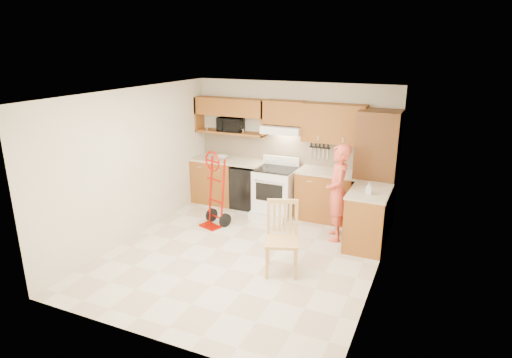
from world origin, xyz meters
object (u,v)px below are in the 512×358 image
Objects in this scene: person at (338,193)px; hand_truck at (213,193)px; range at (274,188)px; dining_chair at (282,239)px; microwave at (231,124)px.

hand_truck is (-2.15, -0.37, -0.19)m from person.
range is at bearing -129.12° from person.
hand_truck is 2.02m from dining_chair.
dining_chair is (1.71, -1.07, -0.10)m from hand_truck.
person is at bearing 28.96° from hand_truck.
hand_truck reaches higher than range.
hand_truck is (-0.80, -0.92, 0.08)m from range.
range is 1.22m from hand_truck.
person is (1.34, -0.55, 0.27)m from range.
dining_chair is at bearing -12.73° from hand_truck.
hand_truck is at bearing -84.40° from microwave.
range is 1.04× the size of dining_chair.
range is at bearing -24.90° from microwave.
range reaches higher than dining_chair.
range is at bearing 68.19° from hand_truck.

